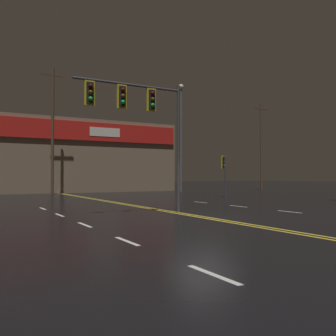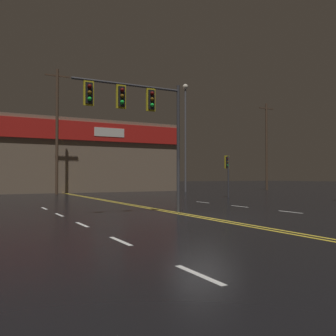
% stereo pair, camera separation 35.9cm
% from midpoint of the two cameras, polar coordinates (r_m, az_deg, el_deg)
% --- Properties ---
extents(ground_plane, '(200.00, 200.00, 0.00)m').
position_cam_midpoint_polar(ground_plane, '(14.88, 5.89, -7.50)').
color(ground_plane, black).
extents(road_markings, '(14.13, 60.00, 0.01)m').
position_cam_midpoint_polar(road_markings, '(14.42, 11.55, -7.66)').
color(road_markings, gold).
rests_on(road_markings, ground).
extents(traffic_signal_median, '(4.87, 0.36, 5.72)m').
position_cam_midpoint_polar(traffic_signal_median, '(16.12, -4.26, 9.05)').
color(traffic_signal_median, '#38383D').
rests_on(traffic_signal_median, ground).
extents(traffic_signal_corner_northeast, '(0.42, 0.36, 3.23)m').
position_cam_midpoint_polar(traffic_signal_corner_northeast, '(29.37, 9.39, 0.19)').
color(traffic_signal_corner_northeast, '#38383D').
rests_on(traffic_signal_corner_northeast, ground).
extents(streetlight_median_approach, '(0.56, 0.56, 11.43)m').
position_cam_midpoint_polar(streetlight_median_approach, '(39.86, 2.93, 6.61)').
color(streetlight_median_approach, '#59595E').
rests_on(streetlight_median_approach, ground).
extents(building_backdrop, '(25.67, 10.23, 7.45)m').
position_cam_midpoint_polar(building_backdrop, '(42.49, -16.71, 1.61)').
color(building_backdrop, '#7A6651').
rests_on(building_backdrop, ground).
extents(utility_pole_row, '(46.76, 0.26, 12.99)m').
position_cam_midpoint_polar(utility_pole_row, '(35.08, -16.17, 5.98)').
color(utility_pole_row, '#4C3828').
rests_on(utility_pole_row, ground).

